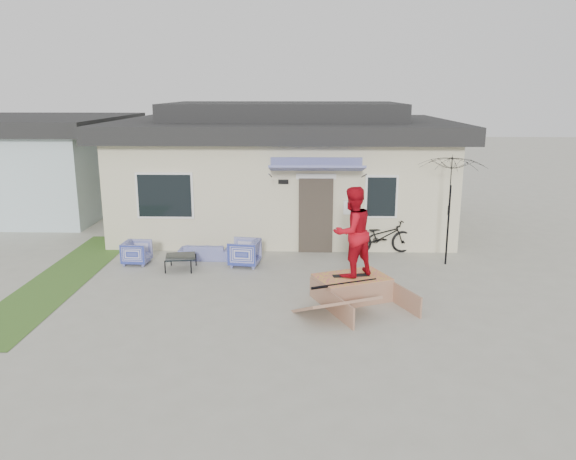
{
  "coord_description": "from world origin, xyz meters",
  "views": [
    {
      "loc": [
        0.64,
        -10.91,
        4.46
      ],
      "look_at": [
        0.3,
        1.8,
        1.3
      ],
      "focal_mm": 35.27,
      "sensor_mm": 36.0,
      "label": 1
    }
  ],
  "objects_px": {
    "armchair_right": "(244,251)",
    "bicycle": "(382,233)",
    "skater": "(352,230)",
    "coffee_table": "(181,263)",
    "armchair_left": "(137,251)",
    "loveseat": "(205,249)",
    "skateboard": "(351,275)",
    "patio_umbrella": "(450,199)",
    "skate_ramp": "(352,288)"
  },
  "relations": [
    {
      "from": "skater",
      "to": "skateboard",
      "type": "bearing_deg",
      "value": 180.0
    },
    {
      "from": "skater",
      "to": "armchair_left",
      "type": "bearing_deg",
      "value": -59.14
    },
    {
      "from": "armchair_right",
      "to": "bicycle",
      "type": "xyz_separation_m",
      "value": [
        3.71,
        1.22,
        0.21
      ]
    },
    {
      "from": "armchair_right",
      "to": "loveseat",
      "type": "bearing_deg",
      "value": -108.45
    },
    {
      "from": "skateboard",
      "to": "skater",
      "type": "distance_m",
      "value": 1.0
    },
    {
      "from": "patio_umbrella",
      "to": "coffee_table",
      "type": "bearing_deg",
      "value": -174.63
    },
    {
      "from": "bicycle",
      "to": "coffee_table",
      "type": "bearing_deg",
      "value": 94.91
    },
    {
      "from": "armchair_right",
      "to": "skater",
      "type": "bearing_deg",
      "value": 56.13
    },
    {
      "from": "skate_ramp",
      "to": "skater",
      "type": "xyz_separation_m",
      "value": [
        -0.02,
        0.05,
        1.28
      ]
    },
    {
      "from": "armchair_right",
      "to": "bicycle",
      "type": "height_order",
      "value": "bicycle"
    },
    {
      "from": "loveseat",
      "to": "bicycle",
      "type": "relative_size",
      "value": 0.76
    },
    {
      "from": "coffee_table",
      "to": "skate_ramp",
      "type": "xyz_separation_m",
      "value": [
        4.18,
        -1.97,
        0.07
      ]
    },
    {
      "from": "armchair_left",
      "to": "skateboard",
      "type": "relative_size",
      "value": 0.84
    },
    {
      "from": "coffee_table",
      "to": "skateboard",
      "type": "xyz_separation_m",
      "value": [
        4.16,
        -1.92,
        0.35
      ]
    },
    {
      "from": "armchair_right",
      "to": "skater",
      "type": "distance_m",
      "value": 3.65
    },
    {
      "from": "armchair_left",
      "to": "bicycle",
      "type": "distance_m",
      "value": 6.66
    },
    {
      "from": "loveseat",
      "to": "bicycle",
      "type": "xyz_separation_m",
      "value": [
        4.83,
        0.66,
        0.32
      ]
    },
    {
      "from": "coffee_table",
      "to": "skater",
      "type": "distance_m",
      "value": 4.78
    },
    {
      "from": "armchair_left",
      "to": "skater",
      "type": "xyz_separation_m",
      "value": [
        5.42,
        -2.38,
        1.2
      ]
    },
    {
      "from": "patio_umbrella",
      "to": "skate_ramp",
      "type": "bearing_deg",
      "value": -135.78
    },
    {
      "from": "armchair_left",
      "to": "skater",
      "type": "bearing_deg",
      "value": -110.08
    },
    {
      "from": "coffee_table",
      "to": "skater",
      "type": "height_order",
      "value": "skater"
    },
    {
      "from": "bicycle",
      "to": "skater",
      "type": "bearing_deg",
      "value": 150.06
    },
    {
      "from": "loveseat",
      "to": "bicycle",
      "type": "distance_m",
      "value": 4.88
    },
    {
      "from": "loveseat",
      "to": "patio_umbrella",
      "type": "xyz_separation_m",
      "value": [
        6.39,
        -0.31,
        1.48
      ]
    },
    {
      "from": "armchair_left",
      "to": "coffee_table",
      "type": "height_order",
      "value": "armchair_left"
    },
    {
      "from": "patio_umbrella",
      "to": "skateboard",
      "type": "relative_size",
      "value": 2.75
    },
    {
      "from": "armchair_left",
      "to": "patio_umbrella",
      "type": "height_order",
      "value": "patio_umbrella"
    },
    {
      "from": "armchair_right",
      "to": "skater",
      "type": "height_order",
      "value": "skater"
    },
    {
      "from": "patio_umbrella",
      "to": "skater",
      "type": "distance_m",
      "value": 3.73
    },
    {
      "from": "coffee_table",
      "to": "skate_ramp",
      "type": "distance_m",
      "value": 4.62
    },
    {
      "from": "coffee_table",
      "to": "patio_umbrella",
      "type": "xyz_separation_m",
      "value": [
        6.86,
        0.65,
        1.57
      ]
    },
    {
      "from": "bicycle",
      "to": "skateboard",
      "type": "height_order",
      "value": "bicycle"
    },
    {
      "from": "bicycle",
      "to": "skater",
      "type": "distance_m",
      "value": 3.83
    },
    {
      "from": "coffee_table",
      "to": "bicycle",
      "type": "xyz_separation_m",
      "value": [
        5.3,
        1.62,
        0.41
      ]
    },
    {
      "from": "armchair_left",
      "to": "armchair_right",
      "type": "relative_size",
      "value": 0.88
    },
    {
      "from": "skate_ramp",
      "to": "skateboard",
      "type": "distance_m",
      "value": 0.28
    },
    {
      "from": "loveseat",
      "to": "armchair_right",
      "type": "xyz_separation_m",
      "value": [
        1.12,
        -0.56,
        0.11
      ]
    },
    {
      "from": "armchair_right",
      "to": "skater",
      "type": "relative_size",
      "value": 0.39
    },
    {
      "from": "coffee_table",
      "to": "skater",
      "type": "bearing_deg",
      "value": -24.76
    },
    {
      "from": "skateboard",
      "to": "skater",
      "type": "bearing_deg",
      "value": 0.0
    },
    {
      "from": "armchair_right",
      "to": "skate_ramp",
      "type": "distance_m",
      "value": 3.51
    },
    {
      "from": "bicycle",
      "to": "skateboard",
      "type": "relative_size",
      "value": 2.31
    },
    {
      "from": "loveseat",
      "to": "patio_umbrella",
      "type": "distance_m",
      "value": 6.57
    },
    {
      "from": "bicycle",
      "to": "skater",
      "type": "relative_size",
      "value": 0.94
    },
    {
      "from": "coffee_table",
      "to": "skateboard",
      "type": "relative_size",
      "value": 0.91
    },
    {
      "from": "armchair_right",
      "to": "patio_umbrella",
      "type": "bearing_deg",
      "value": 100.82
    },
    {
      "from": "loveseat",
      "to": "patio_umbrella",
      "type": "bearing_deg",
      "value": 178.81
    },
    {
      "from": "armchair_left",
      "to": "loveseat",
      "type": "bearing_deg",
      "value": -70.41
    },
    {
      "from": "skate_ramp",
      "to": "skateboard",
      "type": "bearing_deg",
      "value": 90.0
    }
  ]
}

